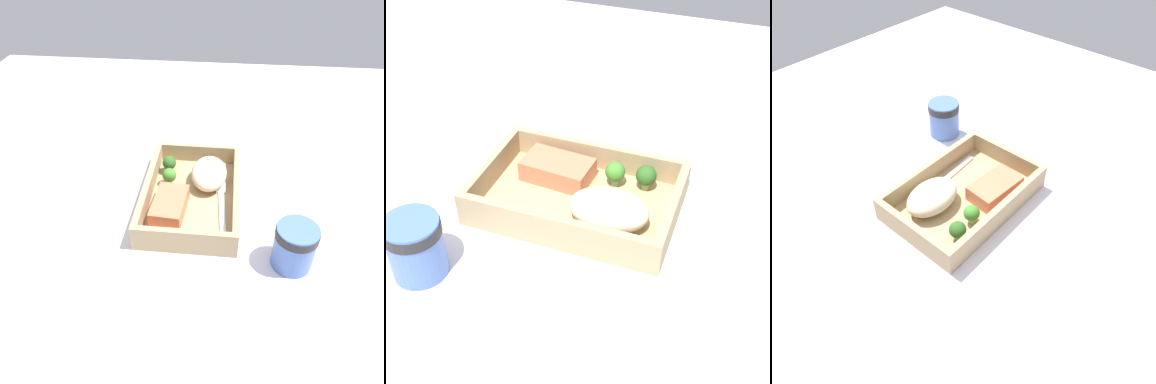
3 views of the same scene
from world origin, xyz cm
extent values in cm
cube|color=silver|center=(0.00, 0.00, -1.00)|extent=(160.00, 160.00, 2.00)
cube|color=tan|center=(0.00, 0.00, 0.60)|extent=(28.79, 19.11, 1.20)
cube|color=tan|center=(0.00, -8.95, 3.23)|extent=(28.79, 1.20, 4.07)
cube|color=tan|center=(0.00, 8.95, 3.23)|extent=(28.79, 1.20, 4.07)
cube|color=tan|center=(-13.80, 0.00, 3.23)|extent=(1.20, 16.71, 4.07)
cube|color=tan|center=(13.80, 0.00, 3.23)|extent=(1.20, 16.71, 4.07)
cube|color=#E16F4D|center=(-4.73, 3.92, 2.80)|extent=(10.77, 6.83, 3.20)
ellipsoid|color=beige|center=(5.59, -3.09, 3.58)|extent=(11.24, 7.59, 4.76)
cylinder|color=#8CA85C|center=(8.48, 5.95, 2.00)|extent=(1.17, 1.17, 1.60)
sphere|color=#2C5A20|center=(8.48, 5.95, 3.65)|extent=(3.08, 3.08, 3.08)
cylinder|color=#83A466|center=(3.94, 5.26, 2.03)|extent=(1.15, 1.15, 1.66)
sphere|color=#3F812B|center=(3.94, 5.26, 3.69)|extent=(3.02, 3.02, 3.02)
cube|color=white|center=(-4.15, -6.39, 1.42)|extent=(12.45, 2.02, 0.44)
cube|color=white|center=(3.73, -5.80, 1.42)|extent=(3.55, 2.45, 0.44)
cylinder|color=#4969AF|center=(-14.46, -18.86, 4.20)|extent=(7.06, 7.06, 8.39)
cylinder|color=black|center=(-14.46, -18.86, 7.24)|extent=(7.27, 7.27, 1.51)
cube|color=white|center=(-22.99, 4.07, 0.12)|extent=(12.47, 15.09, 0.24)
camera|label=1|loc=(-58.85, -6.14, 51.28)|focal=35.00mm
camera|label=2|loc=(20.67, -56.07, 51.05)|focal=50.00mm
camera|label=3|loc=(39.14, 34.12, 53.73)|focal=35.00mm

